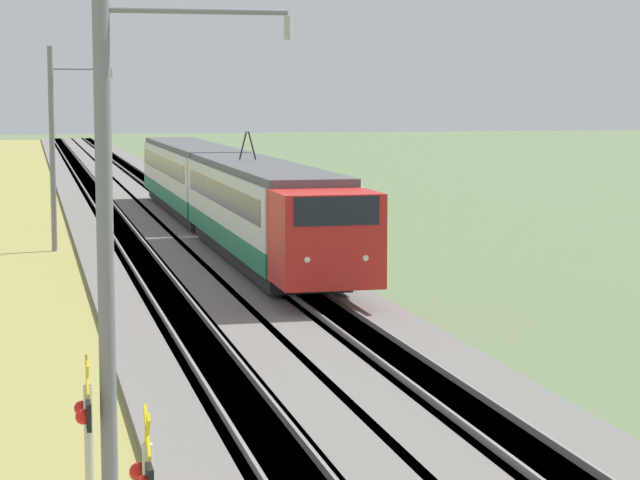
# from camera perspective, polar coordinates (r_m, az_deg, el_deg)

# --- Properties ---
(ballast_main) EXTENTS (240.00, 4.40, 0.30)m
(ballast_main) POSITION_cam_1_polar(r_m,az_deg,el_deg) (62.37, -9.46, 0.84)
(ballast_main) COLOR slate
(ballast_main) RESTS_ON ground
(ballast_adjacent) EXTENTS (240.00, 4.40, 0.30)m
(ballast_adjacent) POSITION_cam_1_polar(r_m,az_deg,el_deg) (62.77, -5.67, 0.93)
(ballast_adjacent) COLOR slate
(ballast_adjacent) RESTS_ON ground
(track_main) EXTENTS (240.00, 1.57, 0.45)m
(track_main) POSITION_cam_1_polar(r_m,az_deg,el_deg) (62.36, -9.46, 0.85)
(track_main) COLOR #4C4238
(track_main) RESTS_ON ground
(track_adjacent) EXTENTS (240.00, 1.57, 0.45)m
(track_adjacent) POSITION_cam_1_polar(r_m,az_deg,el_deg) (62.77, -5.67, 0.94)
(track_adjacent) COLOR #4C4238
(track_adjacent) RESTS_ON ground
(passenger_train) EXTENTS (41.24, 3.01, 4.98)m
(passenger_train) POSITION_cam_1_polar(r_m,az_deg,el_deg) (54.41, -4.55, 2.38)
(passenger_train) COLOR red
(passenger_train) RESTS_ON ground
(crossing_signal_aux) EXTENTS (0.70, 0.23, 2.99)m
(crossing_signal_aux) POSITION_cam_1_polar(r_m,az_deg,el_deg) (16.57, -10.59, -9.31)
(crossing_signal_aux) COLOR beige
(crossing_signal_aux) RESTS_ON ground
(catenary_mast_near) EXTENTS (0.22, 2.56, 8.30)m
(catenary_mast_near) POSITION_cam_1_polar(r_m,az_deg,el_deg) (16.24, -9.57, -0.67)
(catenary_mast_near) COLOR slate
(catenary_mast_near) RESTS_ON ground
(catenary_mast_mid) EXTENTS (0.22, 2.56, 8.28)m
(catenary_mast_mid) POSITION_cam_1_polar(r_m,az_deg,el_deg) (50.85, -12.08, 4.16)
(catenary_mast_mid) COLOR slate
(catenary_mast_mid) RESTS_ON ground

